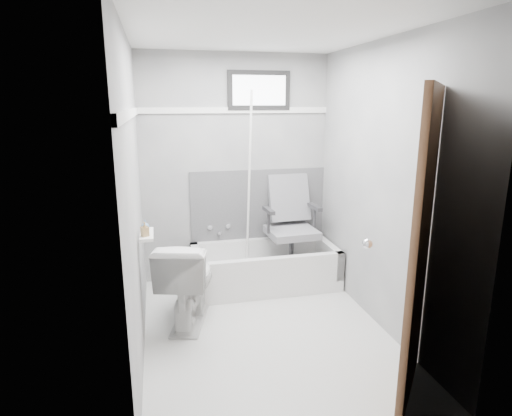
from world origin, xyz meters
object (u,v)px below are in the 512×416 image
object	(u,v)px
soap_bottle_b	(145,225)
office_chair	(292,225)
door	(491,266)
soap_bottle_a	(145,229)
bathtub	(265,267)
toilet	(187,281)

from	to	relation	value
soap_bottle_b	office_chair	bearing A→B (deg)	29.04
door	soap_bottle_a	xyz separation A→B (m)	(-1.92, 1.30, -0.03)
bathtub	toilet	size ratio (longest dim) A/B	1.93
bathtub	soap_bottle_a	world-z (taller)	soap_bottle_a
toilet	bathtub	bearing A→B (deg)	-129.10
office_chair	door	xyz separation A→B (m)	(0.44, -2.26, 0.37)
soap_bottle_a	toilet	bearing A→B (deg)	43.88
bathtub	toilet	distance (m)	1.06
soap_bottle_b	toilet	bearing A→B (deg)	27.66
office_chair	bathtub	bearing A→B (deg)	-173.81
toilet	soap_bottle_b	bearing A→B (deg)	43.23
door	soap_bottle_b	xyz separation A→B (m)	(-1.92, 1.44, -0.04)
toilet	door	world-z (taller)	door
office_chair	soap_bottle_a	xyz separation A→B (m)	(-1.48, -0.96, 0.33)
bathtub	toilet	xyz separation A→B (m)	(-0.85, -0.60, 0.17)
toilet	office_chair	bearing A→B (deg)	-135.02
toilet	soap_bottle_b	distance (m)	0.68
office_chair	toilet	xyz separation A→B (m)	(-1.16, -0.65, -0.25)
toilet	door	size ratio (longest dim) A/B	0.39
office_chair	toilet	world-z (taller)	office_chair
office_chair	soap_bottle_b	size ratio (longest dim) A/B	12.09
soap_bottle_a	door	bearing A→B (deg)	-34.09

